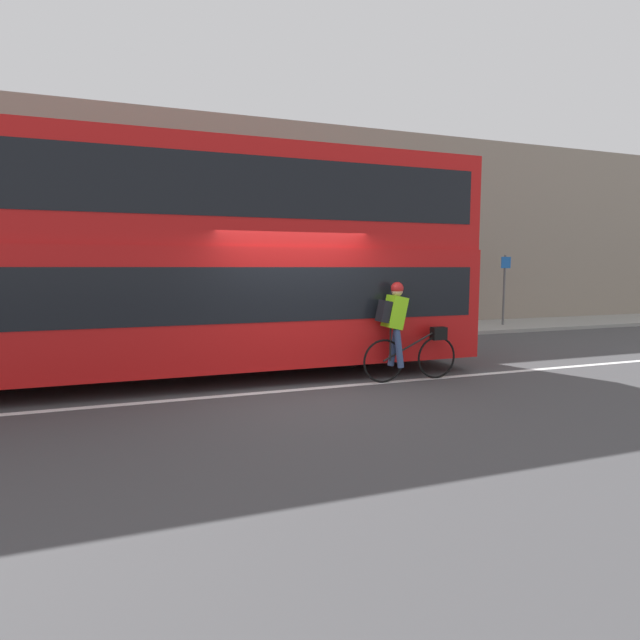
{
  "coord_description": "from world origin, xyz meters",
  "views": [
    {
      "loc": [
        -2.27,
        -7.46,
        1.93
      ],
      "look_at": [
        0.57,
        0.64,
        1.03
      ],
      "focal_mm": 28.0,
      "sensor_mm": 36.0,
      "label": 1
    }
  ],
  "objects": [
    {
      "name": "ground_plane",
      "position": [
        0.0,
        0.0,
        0.0
      ],
      "size": [
        80.0,
        80.0,
        0.0
      ],
      "primitive_type": "plane",
      "color": "#424244"
    },
    {
      "name": "road_center_line",
      "position": [
        0.0,
        -0.03,
        0.0
      ],
      "size": [
        50.0,
        0.14,
        0.01
      ],
      "primitive_type": "cube",
      "color": "silver",
      "rests_on": "ground_plane"
    },
    {
      "name": "sidewalk_curb",
      "position": [
        0.0,
        5.76,
        0.05
      ],
      "size": [
        60.0,
        2.54,
        0.11
      ],
      "color": "gray",
      "rests_on": "ground_plane"
    },
    {
      "name": "building_facade",
      "position": [
        0.0,
        7.18,
        3.11
      ],
      "size": [
        60.0,
        0.3,
        6.22
      ],
      "color": "gray",
      "rests_on": "ground_plane"
    },
    {
      "name": "bus",
      "position": [
        -2.04,
        1.46,
        2.17
      ],
      "size": [
        11.1,
        2.56,
        3.92
      ],
      "color": "black",
      "rests_on": "ground_plane"
    },
    {
      "name": "cyclist_on_bike",
      "position": [
        1.79,
        -0.04,
        0.91
      ],
      "size": [
        1.77,
        0.32,
        1.7
      ],
      "color": "black",
      "rests_on": "ground_plane"
    },
    {
      "name": "trash_bin",
      "position": [
        3.6,
        5.63,
        0.59
      ],
      "size": [
        0.51,
        0.51,
        0.98
      ],
      "color": "#515156",
      "rests_on": "sidewalk_curb"
    },
    {
      "name": "street_sign_post",
      "position": [
        8.55,
        5.62,
        1.35
      ],
      "size": [
        0.36,
        0.09,
        2.22
      ],
      "color": "#59595B",
      "rests_on": "sidewalk_curb"
    }
  ]
}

